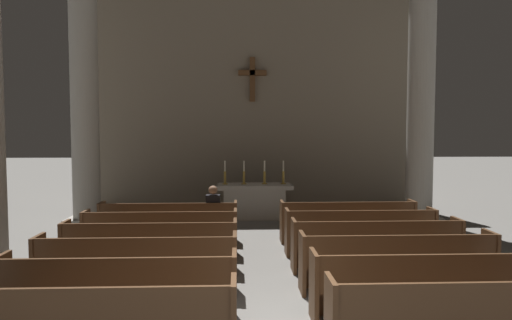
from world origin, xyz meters
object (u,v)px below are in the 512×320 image
(pew_left_row_6, at_px, (169,222))
(pew_right_row_4, at_px, (376,245))
(candlestick_outer_left, at_px, (225,177))
(candlestick_inner_left, at_px, (244,177))
(pew_left_row_2, at_px, (119,289))
(pew_left_row_4, at_px, (151,247))
(pew_right_row_5, at_px, (360,232))
(column_left_second, at_px, (85,97))
(pew_right_row_1, at_px, (467,319))
(pew_right_row_3, at_px, (397,262))
(column_right_second, at_px, (421,98))
(candlestick_inner_right, at_px, (264,177))
(candlestick_outer_right, at_px, (283,176))
(pew_left_row_3, at_px, (137,265))
(pew_right_row_2, at_px, (426,285))
(pew_left_row_5, at_px, (161,233))
(altar, at_px, (254,200))
(pew_right_row_6, at_px, (347,221))
(lone_worshipper, at_px, (213,212))

(pew_left_row_6, height_order, pew_right_row_4, same)
(candlestick_outer_left, relative_size, candlestick_inner_left, 1.00)
(pew_left_row_2, xyz_separation_m, pew_left_row_4, (0.00, 2.23, 0.00))
(pew_right_row_5, height_order, column_left_second, column_left_second)
(pew_left_row_2, distance_m, pew_left_row_4, 2.23)
(pew_right_row_1, distance_m, pew_right_row_3, 2.23)
(column_right_second, bearing_deg, candlestick_inner_right, 170.28)
(pew_right_row_1, distance_m, candlestick_inner_right, 8.70)
(pew_left_row_2, relative_size, candlestick_outer_right, 4.52)
(pew_left_row_3, height_order, pew_left_row_4, same)
(pew_left_row_4, distance_m, pew_right_row_2, 4.66)
(column_right_second, relative_size, candlestick_inner_left, 10.38)
(pew_left_row_6, xyz_separation_m, candlestick_inner_left, (1.75, 2.92, 0.75))
(column_left_second, bearing_deg, pew_left_row_4, -60.16)
(pew_right_row_1, relative_size, candlestick_inner_left, 4.52)
(pew_left_row_5, xyz_separation_m, pew_right_row_2, (4.09, -3.34, 0.00))
(pew_left_row_2, height_order, column_left_second, column_left_second)
(pew_right_row_1, relative_size, altar, 1.41)
(pew_right_row_6, relative_size, altar, 1.41)
(column_left_second, xyz_separation_m, candlestick_inner_left, (4.28, 0.73, -2.23))
(pew_right_row_5, distance_m, candlestick_outer_right, 4.27)
(pew_left_row_4, xyz_separation_m, altar, (2.05, 5.15, 0.06))
(pew_left_row_5, distance_m, column_left_second, 5.12)
(column_left_second, height_order, candlestick_inner_left, column_left_second)
(pew_left_row_4, bearing_deg, column_left_second, 119.84)
(pew_left_row_5, relative_size, lone_worshipper, 2.34)
(pew_left_row_5, xyz_separation_m, candlestick_inner_left, (1.75, 4.03, 0.75))
(pew_left_row_2, xyz_separation_m, pew_right_row_3, (4.09, 1.11, 0.00))
(pew_left_row_3, distance_m, column_right_second, 9.13)
(pew_left_row_5, height_order, candlestick_inner_right, candlestick_inner_right)
(pew_right_row_6, distance_m, column_left_second, 7.59)
(pew_left_row_3, relative_size, pew_left_row_5, 1.00)
(pew_right_row_6, bearing_deg, pew_right_row_3, -90.00)
(pew_right_row_6, height_order, altar, altar)
(pew_left_row_4, xyz_separation_m, candlestick_inner_left, (1.75, 5.15, 0.75))
(pew_left_row_4, bearing_deg, pew_right_row_5, 15.22)
(pew_left_row_6, relative_size, pew_right_row_6, 1.00)
(pew_left_row_2, height_order, column_right_second, column_right_second)
(pew_left_row_6, xyz_separation_m, pew_right_row_4, (4.09, -2.23, 0.00))
(pew_right_row_2, distance_m, candlestick_outer_left, 7.96)
(pew_left_row_5, relative_size, column_right_second, 0.44)
(pew_right_row_1, height_order, altar, altar)
(pew_right_row_4, bearing_deg, candlestick_inner_left, 114.51)
(pew_right_row_1, xyz_separation_m, candlestick_inner_right, (-1.75, 8.49, 0.75))
(candlestick_inner_right, bearing_deg, pew_left_row_2, -107.65)
(pew_right_row_3, xyz_separation_m, candlestick_outer_right, (-1.20, 6.26, 0.75))
(pew_right_row_4, relative_size, lone_worshipper, 2.34)
(pew_left_row_4, relative_size, altar, 1.41)
(pew_right_row_4, bearing_deg, column_left_second, 146.33)
(pew_left_row_3, height_order, pew_right_row_2, same)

